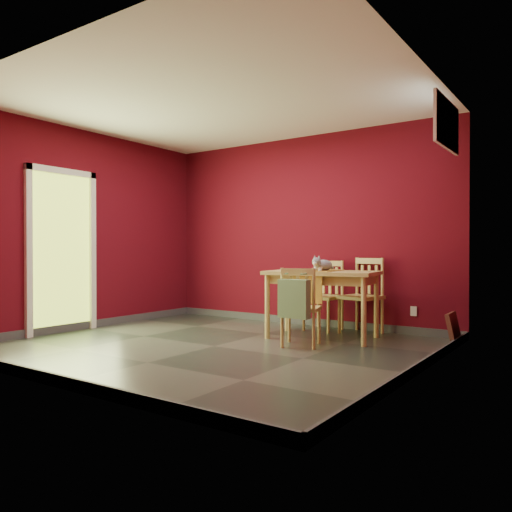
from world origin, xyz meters
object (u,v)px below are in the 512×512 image
Objects in this scene: chair_far_right at (363,295)px; picture_frame at (454,329)px; chair_far_left at (325,294)px; cat at (323,263)px; chair_near at (300,306)px; tote_bag at (294,299)px; dining_table at (322,279)px.

chair_far_right is 1.24m from picture_frame.
chair_far_left is at bearing -174.96° from chair_far_right.
picture_frame is at bearing 4.08° from cat.
chair_near is 1.73m from picture_frame.
cat is at bearing -108.98° from chair_far_right.
picture_frame is (1.36, 1.20, -0.36)m from tote_bag.
chair_near is 0.23m from tote_bag.
tote_bag is at bearing -78.77° from chair_near.
picture_frame is at bearing -12.31° from chair_far_right.
cat is (0.29, -0.62, 0.44)m from chair_far_left.
chair_far_right is at bearing 58.74° from cat.
chair_far_left reaches higher than chair_near.
chair_far_right is 0.82m from cat.
chair_near is (0.04, -0.61, -0.27)m from dining_table.
tote_bag is 1.84m from picture_frame.
tote_bag is (-0.18, -1.45, 0.05)m from chair_far_right.
chair_far_left is 1.24m from chair_near.
dining_table is 3.75× the size of picture_frame.
tote_bag is 1.28× the size of picture_frame.
chair_far_left is 1.93× the size of tote_bag.
chair_far_left is 0.52m from chair_far_right.
dining_table is at bearing 95.76° from tote_bag.
tote_bag is at bearing -98.47° from cat.
chair_far_left is 0.82m from cat.
chair_far_right is 1.27m from chair_near.
dining_table is 0.69m from chair_far_left.
picture_frame is at bearing 14.78° from dining_table.
cat is 1.64m from picture_frame.
chair_near reaches higher than tote_bag.
chair_near is at bearing 101.23° from tote_bag.
chair_far_right is (0.52, 0.05, 0.02)m from chair_far_left.
dining_table is 0.67m from chair_near.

